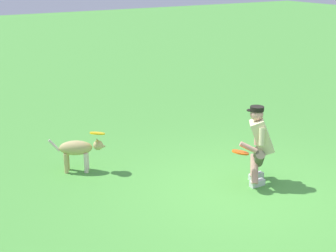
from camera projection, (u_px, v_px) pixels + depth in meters
ground_plane at (244, 193)px, 7.87m from camera, size 60.00×60.00×0.00m
person at (259, 142)px, 8.04m from camera, size 0.71×0.61×1.29m
dog at (79, 149)px, 8.59m from camera, size 0.89×0.53×0.59m
frisbee_flying at (97, 133)px, 8.52m from camera, size 0.34×0.34×0.09m
frisbee_held at (240, 152)px, 7.87m from camera, size 0.31×0.31×0.08m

